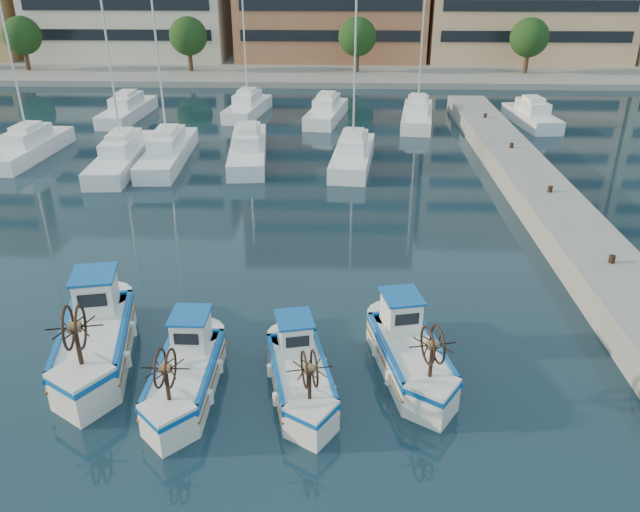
{
  "coord_description": "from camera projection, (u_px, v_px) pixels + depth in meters",
  "views": [
    {
      "loc": [
        2.58,
        -15.87,
        11.81
      ],
      "look_at": [
        1.8,
        5.55,
        1.5
      ],
      "focal_mm": 35.0,
      "sensor_mm": 36.0,
      "label": 1
    }
  ],
  "objects": [
    {
      "name": "fishing_boat_b",
      "position": [
        186.0,
        370.0,
        18.53
      ],
      "size": [
        1.73,
        4.2,
        2.62
      ],
      "rotation": [
        0.0,
        0.0,
        -0.0
      ],
      "color": "silver",
      "rests_on": "ground"
    },
    {
      "name": "fishing_boat_c",
      "position": [
        300.0,
        371.0,
        18.54
      ],
      "size": [
        2.43,
        4.12,
        2.49
      ],
      "rotation": [
        0.0,
        0.0,
        0.22
      ],
      "color": "silver",
      "rests_on": "ground"
    },
    {
      "name": "fishing_boat_a",
      "position": [
        95.0,
        335.0,
        19.97
      ],
      "size": [
        3.02,
        5.21,
        3.15
      ],
      "rotation": [
        0.0,
        0.0,
        0.21
      ],
      "color": "silver",
      "rests_on": "ground"
    },
    {
      "name": "quay",
      "position": [
        590.0,
        254.0,
        26.02
      ],
      "size": [
        3.0,
        60.0,
        1.2
      ],
      "primitive_type": "cube",
      "color": "gray",
      "rests_on": "ground"
    },
    {
      "name": "fishing_boat_d",
      "position": [
        409.0,
        350.0,
        19.44
      ],
      "size": [
        2.61,
        4.48,
        2.71
      ],
      "rotation": [
        0.0,
        0.0,
        0.21
      ],
      "color": "silver",
      "rests_on": "ground"
    },
    {
      "name": "ground",
      "position": [
        256.0,
        375.0,
        19.5
      ],
      "size": [
        300.0,
        300.0,
        0.0
      ],
      "primitive_type": "plane",
      "color": "#172F3C",
      "rests_on": "ground"
    },
    {
      "name": "yacht_marina",
      "position": [
        255.0,
        133.0,
        44.28
      ],
      "size": [
        37.8,
        22.83,
        11.5
      ],
      "color": "white",
      "rests_on": "ground"
    }
  ]
}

